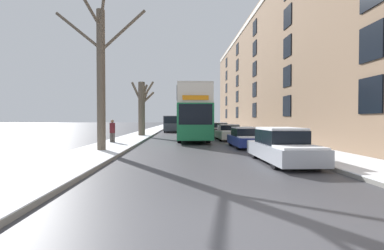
{
  "coord_description": "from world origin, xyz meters",
  "views": [
    {
      "loc": [
        -1.18,
        -4.12,
        1.8
      ],
      "look_at": [
        -0.37,
        13.48,
        1.43
      ],
      "focal_mm": 24.0,
      "sensor_mm": 36.0,
      "label": 1
    }
  ],
  "objects": [
    {
      "name": "oncoming_van",
      "position": [
        -2.5,
        33.04,
        1.25
      ],
      "size": [
        1.91,
        5.41,
        2.3
      ],
      "color": "#333842",
      "rests_on": "ground"
    },
    {
      "name": "bare_tree_left_0",
      "position": [
        -5.44,
        9.95,
        4.36
      ],
      "size": [
        4.83,
        1.79,
        9.77
      ],
      "color": "brown",
      "rests_on": "ground"
    },
    {
      "name": "bare_tree_left_1",
      "position": [
        -5.17,
        23.04,
        3.2
      ],
      "size": [
        2.4,
        2.65,
        6.09
      ],
      "color": "brown",
      "rests_on": "ground"
    },
    {
      "name": "parked_car_1",
      "position": [
        3.04,
        12.28,
        0.61
      ],
      "size": [
        1.69,
        3.93,
        1.32
      ],
      "color": "navy",
      "rests_on": "ground"
    },
    {
      "name": "sidewalk_right",
      "position": [
        5.63,
        53.0,
        0.08
      ],
      "size": [
        2.99,
        130.0,
        0.16
      ],
      "color": "gray",
      "rests_on": "ground"
    },
    {
      "name": "ground_plane",
      "position": [
        0.0,
        0.0,
        0.0
      ],
      "size": [
        320.0,
        320.0,
        0.0
      ],
      "primitive_type": "plane",
      "color": "#424247"
    },
    {
      "name": "double_decker_bus",
      "position": [
        -0.12,
        18.9,
        2.53
      ],
      "size": [
        2.61,
        10.86,
        4.46
      ],
      "color": "#1E7A47",
      "rests_on": "ground"
    },
    {
      "name": "terrace_facade_right",
      "position": [
        11.62,
        24.17,
        7.14
      ],
      "size": [
        9.1,
        49.66,
        14.27
      ],
      "color": "#8C7056",
      "rests_on": "ground"
    },
    {
      "name": "parked_car_0",
      "position": [
        3.04,
        6.33,
        0.67
      ],
      "size": [
        1.77,
        4.43,
        1.47
      ],
      "color": "#9EA3AD",
      "rests_on": "ground"
    },
    {
      "name": "sidewalk_left",
      "position": [
        -5.63,
        53.0,
        0.08
      ],
      "size": [
        2.99,
        130.0,
        0.16
      ],
      "color": "gray",
      "rests_on": "ground"
    },
    {
      "name": "pedestrian_left_sidewalk",
      "position": [
        -6.08,
        14.63,
        0.98
      ],
      "size": [
        0.39,
        0.39,
        1.79
      ],
      "rotation": [
        0.0,
        0.0,
        3.22
      ],
      "color": "#4C4742",
      "rests_on": "ground"
    },
    {
      "name": "parked_car_2",
      "position": [
        3.04,
        18.17,
        0.65
      ],
      "size": [
        1.88,
        4.18,
        1.39
      ],
      "color": "silver",
      "rests_on": "ground"
    },
    {
      "name": "parked_car_3",
      "position": [
        3.04,
        23.82,
        0.69
      ],
      "size": [
        1.89,
        4.12,
        1.49
      ],
      "color": "black",
      "rests_on": "ground"
    }
  ]
}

